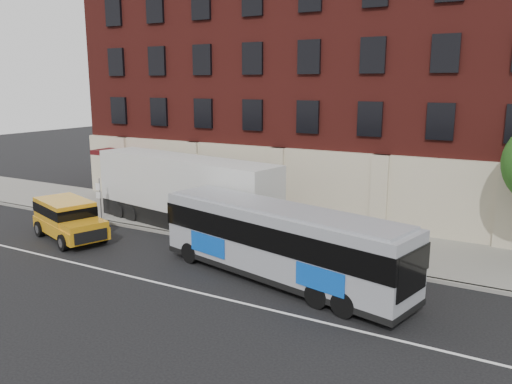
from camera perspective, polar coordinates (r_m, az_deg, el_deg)
The scene contains 9 objects.
ground at distance 20.91m, azimuth -12.63°, elevation -10.09°, with size 120.00×120.00×0.00m, color black.
sidewalk at distance 27.82m, azimuth -0.20°, elevation -4.04°, with size 60.00×6.00×0.15m, color gray.
kerb at distance 25.36m, azimuth -3.55°, elevation -5.66°, with size 60.00×0.25×0.15m, color gray.
lane_line at distance 21.25m, azimuth -11.72°, elevation -9.67°, with size 60.00×0.12×0.01m, color silver.
building at distance 33.86m, azimuth 6.53°, elevation 11.63°, with size 30.00×12.10×15.00m.
sign_pole at distance 30.43m, azimuth -17.02°, elevation -0.50°, with size 0.30×0.20×2.50m.
city_bus at distance 20.29m, azimuth 2.71°, elevation -5.41°, with size 11.43×4.91×3.06m.
yellow_suv at distance 27.68m, azimuth -20.24°, elevation -2.61°, with size 5.29×3.49×1.97m.
shipping_container at distance 27.85m, azimuth -7.96°, elevation -0.18°, with size 11.99×4.39×3.92m.
Camera 1 is at (13.16, -14.27, 7.76)m, focal length 35.93 mm.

